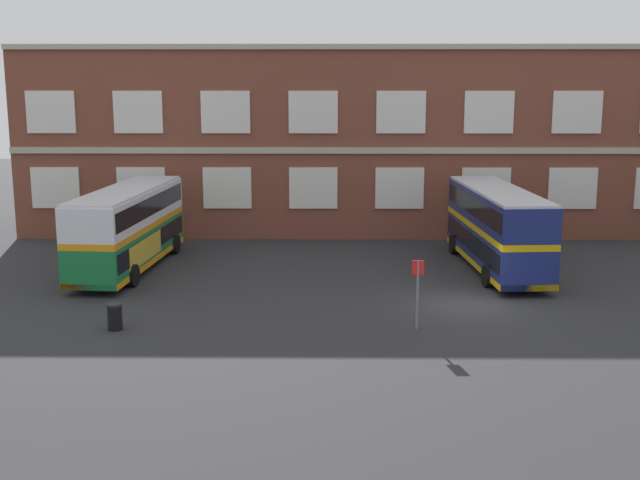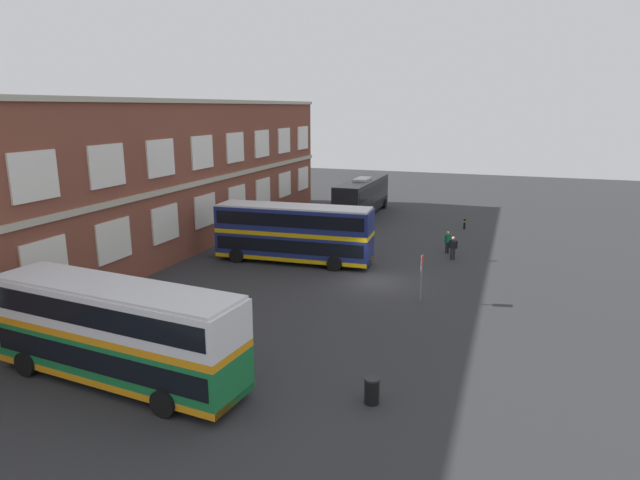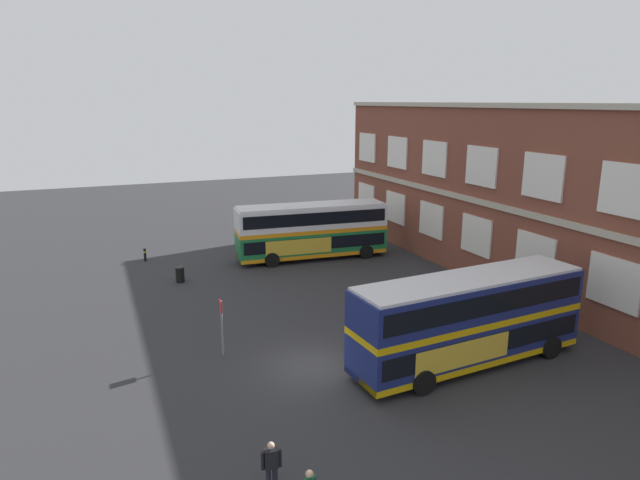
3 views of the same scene
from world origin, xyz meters
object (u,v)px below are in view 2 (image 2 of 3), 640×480
at_px(bus_stand_flag, 421,274).
at_px(safety_bollard_west, 464,224).
at_px(double_decker_near, 117,331).
at_px(touring_coach, 362,197).
at_px(waiting_passenger, 448,241).
at_px(second_passenger, 453,247).
at_px(station_litter_bin, 372,390).
at_px(double_decker_middle, 294,233).

height_order(bus_stand_flag, safety_bollard_west, bus_stand_flag).
xyz_separation_m(double_decker_near, bus_stand_flag, (13.31, -9.76, -0.51)).
bearing_deg(touring_coach, double_decker_near, -179.80).
distance_m(waiting_passenger, bus_stand_flag, 11.12).
bearing_deg(bus_stand_flag, touring_coach, 23.11).
relative_size(second_passenger, bus_stand_flag, 0.63).
bearing_deg(station_litter_bin, second_passenger, -1.54).
bearing_deg(station_litter_bin, double_decker_middle, 31.14).
xyz_separation_m(touring_coach, station_litter_bin, (-34.67, -10.04, -1.39)).
bearing_deg(double_decker_near, station_litter_bin, -79.65).
bearing_deg(safety_bollard_west, second_passenger, -179.18).
height_order(double_decker_middle, second_passenger, double_decker_middle).
xyz_separation_m(double_decker_middle, second_passenger, (4.52, -10.52, -1.22)).
distance_m(waiting_passenger, second_passenger, 1.70).
distance_m(double_decker_middle, bus_stand_flag, 11.01).
xyz_separation_m(double_decker_middle, safety_bollard_west, (15.09, -10.37, -1.66)).
bearing_deg(bus_stand_flag, second_passenger, -4.29).
distance_m(touring_coach, safety_bollard_west, 10.99).
xyz_separation_m(double_decker_middle, bus_stand_flag, (-4.98, -9.81, -0.51)).
height_order(double_decker_near, double_decker_middle, same).
height_order(waiting_passenger, second_passenger, same).
bearing_deg(station_litter_bin, touring_coach, 16.14).
bearing_deg(bus_stand_flag, station_litter_bin, -179.26).
xyz_separation_m(waiting_passenger, second_passenger, (-1.60, -0.58, 0.00)).
distance_m(second_passenger, station_litter_bin, 21.01).
distance_m(double_decker_middle, second_passenger, 11.52).
bearing_deg(safety_bollard_west, double_decker_near, 162.82).
bearing_deg(touring_coach, bus_stand_flag, -156.89).
bearing_deg(touring_coach, double_decker_middle, -179.75).
height_order(touring_coach, second_passenger, touring_coach).
bearing_deg(second_passenger, waiting_passenger, 19.89).
bearing_deg(waiting_passenger, bus_stand_flag, 179.31).
xyz_separation_m(double_decker_middle, touring_coach, (18.20, 0.08, -0.24)).
relative_size(double_decker_near, touring_coach, 0.93).
distance_m(touring_coach, waiting_passenger, 15.72).
height_order(double_decker_middle, touring_coach, double_decker_middle).
relative_size(waiting_passenger, bus_stand_flag, 0.63).
height_order(double_decker_near, safety_bollard_west, double_decker_near).
bearing_deg(touring_coach, waiting_passenger, -140.30).
bearing_deg(touring_coach, station_litter_bin, -163.86).
relative_size(waiting_passenger, second_passenger, 1.00).
height_order(double_decker_middle, waiting_passenger, double_decker_middle).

